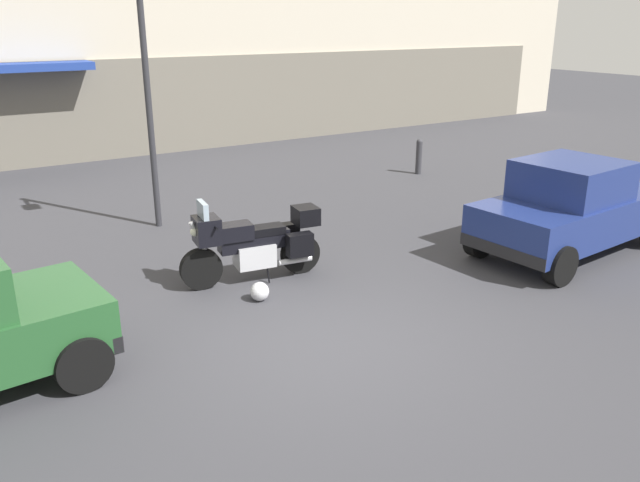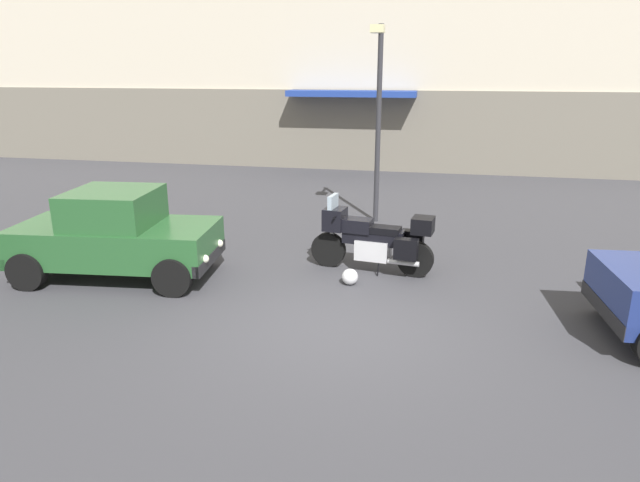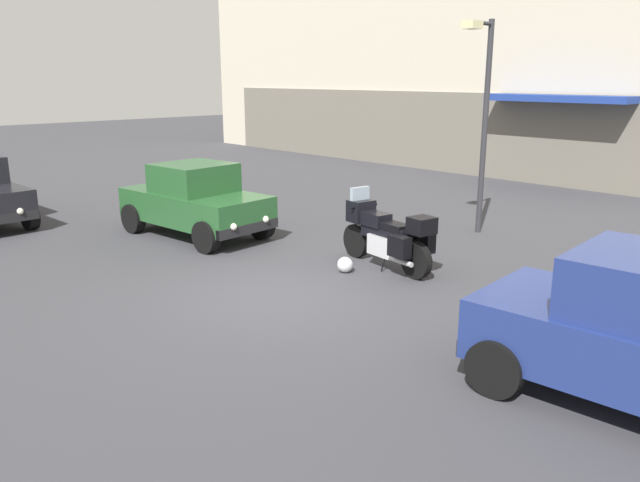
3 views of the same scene
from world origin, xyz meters
name	(u,v)px [view 2 (image 2 of 3)]	position (x,y,z in m)	size (l,w,h in m)	color
ground_plane	(337,324)	(0.00, 0.00, 0.00)	(80.00, 80.00, 0.00)	#38383D
motorcycle	(374,239)	(0.25, 2.33, 0.62)	(2.26, 0.89, 1.36)	black
helmet	(350,277)	(-0.06, 1.59, 0.14)	(0.28, 0.28, 0.28)	silver
car_compact_side	(116,235)	(-4.10, 1.12, 0.77)	(3.58, 2.01, 1.56)	#235128
streetlamp_curbside	(378,105)	(-0.11, 5.69, 2.74)	(0.28, 0.94, 4.47)	#2D2D33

